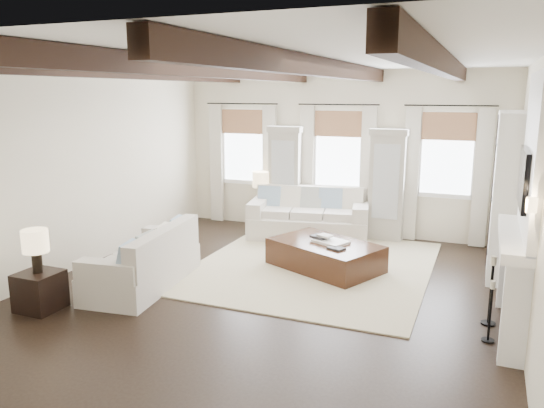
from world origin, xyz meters
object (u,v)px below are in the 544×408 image
at_px(sofa_back, 309,217).
at_px(side_table_back, 261,215).
at_px(side_table_front, 40,291).
at_px(sofa_left, 147,263).
at_px(ottoman, 325,256).

relative_size(sofa_back, side_table_back, 4.10).
bearing_deg(side_table_front, sofa_left, 57.88).
bearing_deg(side_table_back, sofa_left, -93.64).
bearing_deg(ottoman, sofa_back, 140.67).
bearing_deg(sofa_left, side_table_back, 86.36).
xyz_separation_m(sofa_back, sofa_left, (-1.34, -3.43, -0.04)).
bearing_deg(ottoman, side_table_back, 159.57).
bearing_deg(sofa_back, side_table_back, 168.24).
relative_size(side_table_front, side_table_back, 0.86).
bearing_deg(sofa_left, side_table_front, -122.12).
bearing_deg(side_table_back, ottoman, -45.03).
bearing_deg(sofa_back, ottoman, -63.92).
height_order(sofa_back, side_table_front, sofa_back).
relative_size(sofa_back, side_table_front, 4.79).
distance_m(side_table_front, side_table_back, 5.02).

